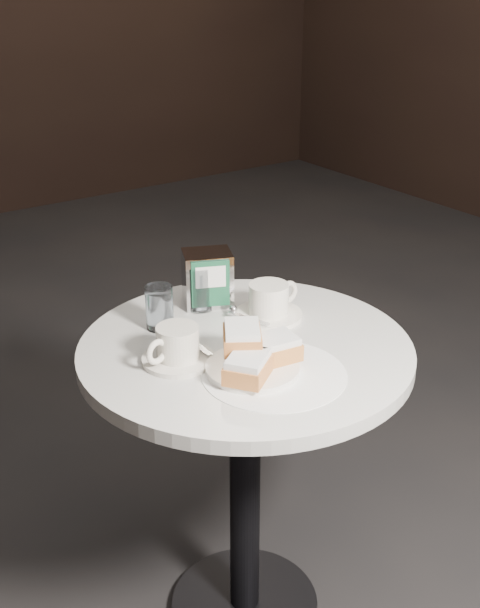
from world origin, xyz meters
name	(u,v)px	position (x,y,z in m)	size (l,w,h in m)	color
cafe_table	(245,424)	(0.00, 0.00, 0.55)	(0.70, 0.70, 0.74)	black
sugar_spill	(274,374)	(-0.03, -0.13, 0.75)	(0.28, 0.28, 0.00)	white
beignet_plate	(254,357)	(-0.05, -0.10, 0.78)	(0.23, 0.23, 0.09)	white
coffee_cup_left	(177,347)	(-0.15, 0.02, 0.78)	(0.17, 0.17, 0.08)	silver
coffee_cup_right	(269,303)	(0.12, 0.08, 0.78)	(0.17, 0.16, 0.08)	white
water_glass_left	(160,308)	(-0.11, 0.17, 0.79)	(0.07, 0.07, 0.10)	silver
water_glass_right	(199,288)	(0.02, 0.21, 0.80)	(0.08, 0.08, 0.10)	silver
napkin_dispenser	(208,278)	(0.05, 0.22, 0.81)	(0.13, 0.12, 0.13)	silver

